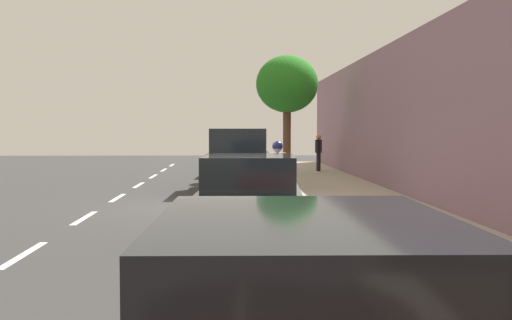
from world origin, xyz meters
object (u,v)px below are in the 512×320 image
(parked_sedan_silver_far, at_px, (238,158))
(bicycle_at_curb, at_px, (269,193))
(parked_sedan_grey_second, at_px, (250,199))
(street_tree_mid_block, at_px, (287,85))
(cyclist_with_backpack, at_px, (278,168))
(pedestrian_on_phone, at_px, (319,150))
(parked_suv_black_mid, at_px, (239,159))

(parked_sedan_silver_far, bearing_deg, bicycle_at_curb, -86.48)
(parked_sedan_grey_second, height_order, street_tree_mid_block, street_tree_mid_block)
(parked_sedan_silver_far, bearing_deg, parked_sedan_grey_second, -89.79)
(cyclist_with_backpack, bearing_deg, parked_sedan_silver_far, 94.46)
(cyclist_with_backpack, height_order, pedestrian_on_phone, pedestrian_on_phone)
(cyclist_with_backpack, relative_size, pedestrian_on_phone, 1.05)
(parked_sedan_silver_far, relative_size, cyclist_with_backpack, 2.65)
(cyclist_with_backpack, bearing_deg, bicycle_at_curb, 114.66)
(cyclist_with_backpack, xyz_separation_m, pedestrian_on_phone, (2.67, 12.44, 0.01))
(parked_suv_black_mid, height_order, parked_sedan_silver_far, parked_suv_black_mid)
(street_tree_mid_block, height_order, pedestrian_on_phone, street_tree_mid_block)
(parked_suv_black_mid, distance_m, parked_sedan_silver_far, 6.82)
(parked_sedan_grey_second, bearing_deg, bicycle_at_curb, 83.03)
(parked_sedan_silver_far, distance_m, pedestrian_on_phone, 3.72)
(parked_sedan_silver_far, height_order, street_tree_mid_block, street_tree_mid_block)
(parked_suv_black_mid, height_order, cyclist_with_backpack, parked_suv_black_mid)
(parked_sedan_silver_far, bearing_deg, pedestrian_on_phone, 16.82)
(street_tree_mid_block, bearing_deg, parked_suv_black_mid, -110.23)
(parked_sedan_silver_far, height_order, cyclist_with_backpack, cyclist_with_backpack)
(parked_sedan_grey_second, bearing_deg, cyclist_with_backpack, 79.66)
(parked_suv_black_mid, xyz_separation_m, cyclist_with_backpack, (0.92, -4.55, 0.00))
(bicycle_at_curb, xyz_separation_m, pedestrian_on_phone, (2.88, 11.97, 0.66))
(parked_suv_black_mid, xyz_separation_m, bicycle_at_curb, (0.71, -4.08, -0.65))
(bicycle_at_curb, relative_size, cyclist_with_backpack, 0.86)
(bicycle_at_curb, xyz_separation_m, street_tree_mid_block, (1.27, 9.46, 3.35))
(parked_sedan_grey_second, distance_m, bicycle_at_curb, 5.07)
(bicycle_at_curb, relative_size, pedestrian_on_phone, 0.91)
(parked_sedan_grey_second, height_order, bicycle_at_curb, parked_sedan_grey_second)
(cyclist_with_backpack, distance_m, street_tree_mid_block, 10.34)
(pedestrian_on_phone, bearing_deg, bicycle_at_curb, -103.54)
(parked_suv_black_mid, height_order, pedestrian_on_phone, parked_suv_black_mid)
(parked_sedan_grey_second, distance_m, parked_sedan_silver_far, 15.91)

